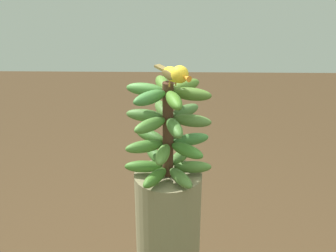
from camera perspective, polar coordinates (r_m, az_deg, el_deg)
name	(u,v)px	position (r m, az deg, el deg)	size (l,w,h in m)	color
banana_bunch	(168,131)	(1.54, 0.02, -0.59)	(0.30, 0.30, 0.34)	#4C2D1E
perched_bird	(176,74)	(1.41, 0.97, 6.47)	(0.17, 0.12, 0.08)	#C68933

